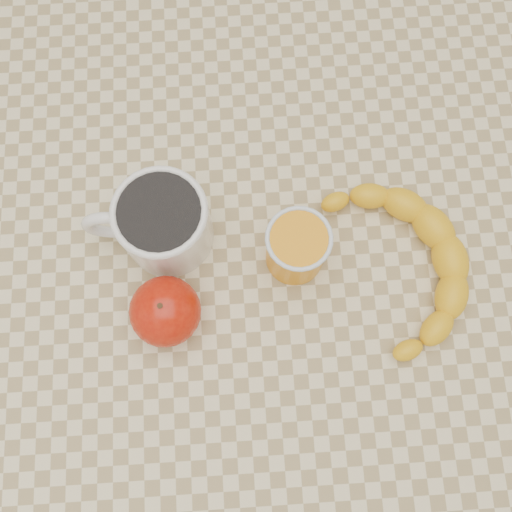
{
  "coord_description": "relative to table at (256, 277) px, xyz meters",
  "views": [
    {
      "loc": [
        -0.01,
        -0.16,
        1.38
      ],
      "look_at": [
        0.0,
        0.0,
        0.77
      ],
      "focal_mm": 40.0,
      "sensor_mm": 36.0,
      "label": 1
    }
  ],
  "objects": [
    {
      "name": "ground",
      "position": [
        0.0,
        0.0,
        -0.66
      ],
      "size": [
        3.0,
        3.0,
        0.0
      ],
      "primitive_type": "plane",
      "color": "tan",
      "rests_on": "ground"
    },
    {
      "name": "table",
      "position": [
        0.0,
        0.0,
        0.0
      ],
      "size": [
        0.8,
        0.8,
        0.75
      ],
      "color": "beige",
      "rests_on": "ground"
    },
    {
      "name": "coffee_mug",
      "position": [
        -0.1,
        0.04,
        0.13
      ],
      "size": [
        0.14,
        0.1,
        0.09
      ],
      "color": "white",
      "rests_on": "table"
    },
    {
      "name": "orange_juice_glass",
      "position": [
        0.04,
        0.0,
        0.13
      ],
      "size": [
        0.07,
        0.07,
        0.08
      ],
      "color": "orange",
      "rests_on": "table"
    },
    {
      "name": "apple",
      "position": [
        -0.1,
        -0.06,
        0.12
      ],
      "size": [
        0.08,
        0.08,
        0.07
      ],
      "color": "#A10F05",
      "rests_on": "table"
    },
    {
      "name": "banana",
      "position": [
        0.16,
        -0.02,
        0.11
      ],
      "size": [
        0.25,
        0.3,
        0.04
      ],
      "primitive_type": null,
      "rotation": [
        0.0,
        0.0,
        0.17
      ],
      "color": "yellow",
      "rests_on": "table"
    }
  ]
}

